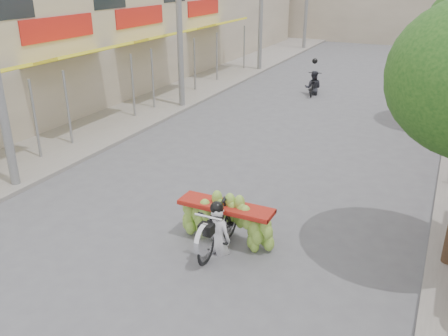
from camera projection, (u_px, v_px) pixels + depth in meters
ground at (104, 308)px, 8.34m from camera, size 120.00×120.00×0.00m
sidewalk_left at (185, 88)px, 23.58m from camera, size 4.00×60.00×0.12m
shophouse_row_left at (86, 24)px, 23.58m from camera, size 9.77×40.00×6.00m
utility_pole_mid at (179, 10)px, 18.92m from camera, size 0.60×0.24×8.00m
banana_motorbike at (221, 220)px, 9.91m from camera, size 2.20×1.92×1.97m
bg_motorbike_a at (314, 79)px, 22.40m from camera, size 0.88×1.78×1.95m
bg_motorbike_b at (411, 62)px, 26.05m from camera, size 1.17×1.79×1.95m
bg_motorbike_c at (404, 49)px, 30.68m from camera, size 1.00×1.73×1.95m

